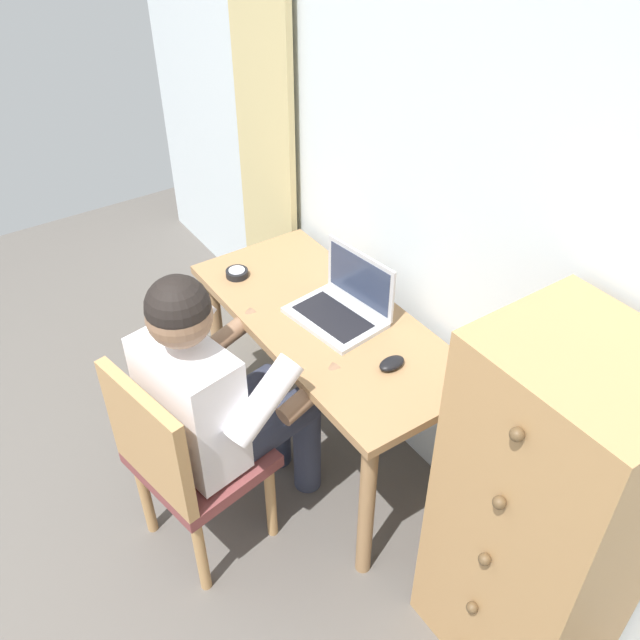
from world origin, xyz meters
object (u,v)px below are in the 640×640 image
(dresser, at_px, (544,518))
(person_seated, at_px, (221,393))
(desk, at_px, (327,342))
(laptop, at_px, (343,304))
(computer_mouse, at_px, (392,363))
(desk_clock, at_px, (237,273))
(chair, at_px, (183,458))

(dresser, relative_size, person_seated, 1.05)
(desk, bearing_deg, dresser, 3.30)
(laptop, xyz_separation_m, computer_mouse, (0.33, -0.03, -0.04))
(laptop, bearing_deg, computer_mouse, -5.70)
(computer_mouse, bearing_deg, person_seated, -120.68)
(desk_clock, bearing_deg, laptop, 24.63)
(laptop, distance_m, computer_mouse, 0.33)
(chair, relative_size, computer_mouse, 8.62)
(chair, distance_m, laptop, 0.79)
(dresser, height_order, laptop, dresser)
(dresser, bearing_deg, chair, -141.30)
(dresser, xyz_separation_m, chair, (-0.91, -0.73, -0.14))
(dresser, height_order, desk_clock, dresser)
(desk_clock, bearing_deg, person_seated, -34.04)
(desk, relative_size, laptop, 3.28)
(dresser, xyz_separation_m, laptop, (-1.00, 0.00, 0.15))
(chair, xyz_separation_m, computer_mouse, (0.24, 0.70, 0.26))
(chair, height_order, desk_clock, chair)
(dresser, bearing_deg, laptop, 179.85)
(chair, relative_size, person_seated, 0.73)
(dresser, distance_m, person_seated, 1.08)
(laptop, bearing_deg, dresser, -0.15)
(person_seated, xyz_separation_m, laptop, (-0.06, 0.55, 0.11))
(chair, bearing_deg, person_seated, 99.54)
(person_seated, xyz_separation_m, computer_mouse, (0.27, 0.52, 0.08))
(chair, xyz_separation_m, person_seated, (-0.03, 0.18, 0.18))
(dresser, height_order, computer_mouse, dresser)
(desk, height_order, person_seated, person_seated)
(desk, xyz_separation_m, computer_mouse, (0.34, 0.03, 0.13))
(dresser, bearing_deg, computer_mouse, -177.42)
(chair, bearing_deg, desk, 99.18)
(person_seated, distance_m, computer_mouse, 0.59)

